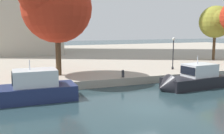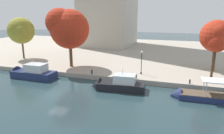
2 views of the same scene
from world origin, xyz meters
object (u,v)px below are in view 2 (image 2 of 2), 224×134
(motor_yacht_2, at_px, (117,86))
(mooring_bollard_2, at_px, (190,81))
(tree_0, at_px, (67,28))
(motor_yacht_1, at_px, (31,74))
(mooring_bollard_0, at_px, (92,72))
(lamp_post, at_px, (142,61))
(tree_2, at_px, (217,36))
(tree_1, at_px, (21,31))
(tree_3, at_px, (217,37))
(mooring_bollard_1, at_px, (136,76))

(motor_yacht_2, xyz_separation_m, mooring_bollard_2, (10.18, 3.72, 0.55))
(tree_0, bearing_deg, motor_yacht_1, -121.00)
(mooring_bollard_0, distance_m, lamp_post, 8.76)
(lamp_post, bearing_deg, mooring_bollard_0, -161.19)
(lamp_post, bearing_deg, tree_2, 26.09)
(mooring_bollard_0, distance_m, mooring_bollard_2, 15.96)
(tree_2, bearing_deg, tree_1, -177.66)
(mooring_bollard_2, bearing_deg, motor_yacht_1, -173.94)
(tree_2, height_order, tree_3, tree_3)
(motor_yacht_1, xyz_separation_m, tree_0, (3.90, 6.49, 7.70))
(motor_yacht_1, relative_size, mooring_bollard_0, 10.85)
(tree_0, xyz_separation_m, tree_3, (25.80, -0.25, -0.86))
(motor_yacht_1, height_order, lamp_post, lamp_post)
(tree_0, bearing_deg, mooring_bollard_1, -14.69)
(mooring_bollard_2, bearing_deg, motor_yacht_2, -159.94)
(motor_yacht_1, height_order, tree_2, tree_2)
(mooring_bollard_1, xyz_separation_m, tree_2, (12.32, 8.92, 5.98))
(tree_2, bearing_deg, tree_0, -169.06)
(tree_0, relative_size, tree_1, 1.19)
(mooring_bollard_2, height_order, lamp_post, lamp_post)
(tree_0, xyz_separation_m, tree_2, (26.66, 5.15, -1.25))
(motor_yacht_1, relative_size, tree_3, 0.94)
(tree_0, distance_m, tree_3, 25.82)
(mooring_bollard_0, relative_size, tree_1, 0.09)
(lamp_post, height_order, tree_2, tree_2)
(mooring_bollard_0, bearing_deg, tree_0, 151.50)
(lamp_post, relative_size, tree_2, 0.46)
(tree_0, distance_m, tree_1, 14.50)
(motor_yacht_1, distance_m, mooring_bollard_2, 26.49)
(lamp_post, xyz_separation_m, tree_1, (-28.60, 4.26, 4.05))
(mooring_bollard_0, distance_m, tree_0, 10.31)
(mooring_bollard_1, relative_size, tree_2, 0.08)
(tree_0, bearing_deg, motor_yacht_2, -31.14)
(motor_yacht_2, height_order, mooring_bollard_0, motor_yacht_2)
(motor_yacht_1, bearing_deg, tree_1, -44.67)
(mooring_bollard_0, relative_size, mooring_bollard_1, 1.08)
(lamp_post, relative_size, tree_0, 0.36)
(motor_yacht_2, bearing_deg, tree_3, -157.34)
(motor_yacht_1, xyz_separation_m, lamp_post, (18.48, 5.72, 2.42))
(motor_yacht_2, relative_size, lamp_post, 2.03)
(motor_yacht_2, bearing_deg, mooring_bollard_0, -39.14)
(mooring_bollard_0, relative_size, tree_2, 0.09)
(tree_0, relative_size, tree_2, 1.28)
(mooring_bollard_0, relative_size, tree_3, 0.09)
(mooring_bollard_2, xyz_separation_m, tree_3, (3.36, 3.44, 6.38))
(motor_yacht_2, bearing_deg, mooring_bollard_2, -165.14)
(motor_yacht_1, height_order, mooring_bollard_0, motor_yacht_1)
(motor_yacht_1, bearing_deg, mooring_bollard_0, -164.13)
(motor_yacht_2, distance_m, mooring_bollard_2, 10.85)
(tree_0, bearing_deg, mooring_bollard_0, -28.50)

